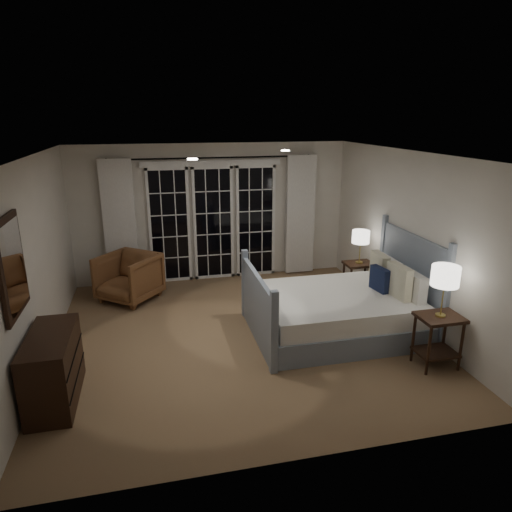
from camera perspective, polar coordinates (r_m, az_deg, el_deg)
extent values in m
plane|color=brown|center=(6.52, -2.05, -9.88)|extent=(5.00, 5.00, 0.00)
plane|color=silver|center=(5.82, -2.31, 12.57)|extent=(5.00, 5.00, 0.00)
cube|color=silver|center=(6.12, -25.80, -0.87)|extent=(0.02, 5.00, 2.50)
cube|color=silver|center=(6.95, 18.51, 2.00)|extent=(0.02, 5.00, 2.50)
cube|color=silver|center=(8.45, -5.42, 5.41)|extent=(5.00, 0.02, 2.50)
cube|color=silver|center=(3.80, 5.14, -9.84)|extent=(5.00, 0.02, 2.50)
cube|color=black|center=(8.40, -10.77, 3.71)|extent=(0.66, 0.02, 2.02)
cube|color=black|center=(8.47, -5.35, 4.05)|extent=(0.66, 0.02, 2.02)
cube|color=black|center=(8.61, -0.05, 4.34)|extent=(0.66, 0.02, 2.02)
cube|color=white|center=(8.27, -5.55, 11.46)|extent=(2.50, 0.04, 0.10)
cylinder|color=black|center=(8.21, -5.52, 12.12)|extent=(3.50, 0.03, 0.03)
cube|color=white|center=(8.31, -16.65, 3.84)|extent=(0.55, 0.10, 2.25)
cube|color=white|center=(8.73, 5.55, 5.12)|extent=(0.55, 0.10, 2.25)
cylinder|color=white|center=(6.60, 3.70, 13.02)|extent=(0.12, 0.12, 0.01)
cylinder|color=white|center=(5.35, -7.95, 11.90)|extent=(0.12, 0.12, 0.01)
cube|color=slate|center=(6.65, 9.87, -8.06)|extent=(2.15, 1.68, 0.32)
cube|color=white|center=(6.54, 10.00, -5.77)|extent=(2.09, 1.62, 0.26)
cube|color=slate|center=(6.96, 18.78, -2.93)|extent=(0.06, 1.68, 1.37)
cube|color=slate|center=(6.19, 0.19, -6.57)|extent=(0.06, 1.68, 0.95)
cube|color=white|center=(6.58, 18.79, -3.40)|extent=(0.14, 0.60, 0.36)
cube|color=white|center=(7.09, 16.13, -1.65)|extent=(0.14, 0.60, 0.36)
cube|color=beige|center=(6.51, 17.44, -3.04)|extent=(0.16, 0.46, 0.45)
cube|color=beige|center=(6.97, 15.16, -1.51)|extent=(0.16, 0.46, 0.45)
cube|color=#151D3B|center=(6.69, 15.17, -2.80)|extent=(0.15, 0.35, 0.34)
cube|color=#311D10|center=(5.94, 22.02, -7.13)|extent=(0.52, 0.41, 0.04)
cube|color=#311D10|center=(6.13, 21.52, -11.10)|extent=(0.48, 0.37, 0.03)
cylinder|color=#311D10|center=(5.84, 20.79, -11.00)|extent=(0.04, 0.04, 0.64)
cylinder|color=#311D10|center=(6.08, 24.26, -10.29)|extent=(0.04, 0.04, 0.64)
cylinder|color=#311D10|center=(6.08, 19.08, -9.65)|extent=(0.04, 0.04, 0.64)
cylinder|color=#311D10|center=(6.31, 22.47, -9.02)|extent=(0.04, 0.04, 0.64)
cube|color=#311D10|center=(7.80, 12.74, -0.97)|extent=(0.47, 0.37, 0.04)
cube|color=#311D10|center=(7.94, 12.54, -3.86)|extent=(0.43, 0.34, 0.03)
cylinder|color=#311D10|center=(7.69, 11.75, -3.54)|extent=(0.04, 0.04, 0.58)
cylinder|color=#311D10|center=(7.86, 14.36, -3.27)|extent=(0.04, 0.04, 0.58)
cylinder|color=#311D10|center=(7.95, 10.86, -2.80)|extent=(0.04, 0.04, 0.58)
cylinder|color=#311D10|center=(8.11, 13.40, -2.56)|extent=(0.04, 0.04, 0.58)
cylinder|color=tan|center=(5.93, 22.05, -6.86)|extent=(0.12, 0.12, 0.02)
cylinder|color=tan|center=(5.85, 22.26, -5.12)|extent=(0.02, 0.02, 0.37)
cylinder|color=white|center=(5.75, 22.60, -2.31)|extent=(0.33, 0.33, 0.24)
cylinder|color=tan|center=(7.80, 12.75, -0.76)|extent=(0.12, 0.12, 0.02)
cylinder|color=tan|center=(7.74, 12.84, 0.45)|extent=(0.02, 0.02, 0.32)
cylinder|color=white|center=(7.67, 12.97, 2.36)|extent=(0.29, 0.29, 0.21)
imported|color=brown|center=(7.85, -15.62, -2.58)|extent=(1.20, 1.20, 0.79)
cube|color=#311D10|center=(5.46, -24.02, -12.69)|extent=(0.45, 1.09, 0.77)
cube|color=black|center=(5.48, -21.41, -13.82)|extent=(0.01, 1.07, 0.01)
cube|color=black|center=(5.36, -21.71, -11.48)|extent=(0.01, 1.07, 0.01)
cube|color=#311D10|center=(5.07, -28.26, -1.17)|extent=(0.04, 0.85, 1.00)
cube|color=white|center=(5.07, -27.99, -1.15)|extent=(0.01, 0.73, 0.88)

